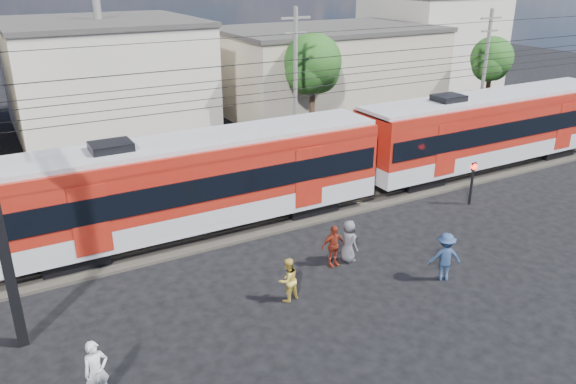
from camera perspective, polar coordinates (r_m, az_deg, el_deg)
name	(u,v)px	position (r m, az deg, el deg)	size (l,w,h in m)	color
ground	(364,309)	(19.05, 7.76, -11.68)	(120.00, 120.00, 0.00)	black
track_bed	(257,219)	(25.01, -3.20, -2.74)	(70.00, 3.40, 0.12)	#2D2823
rail_near	(264,223)	(24.34, -2.42, -3.13)	(70.00, 0.12, 0.12)	#59544C
rail_far	(249,210)	(25.57, -3.95, -1.88)	(70.00, 0.12, 0.12)	#59544C
commuter_train	(201,179)	(23.22, -8.83, 1.29)	(50.30, 3.08, 4.17)	black
catenary	(26,135)	(21.19, -25.06, 5.24)	(70.00, 9.30, 7.52)	black
building_midwest	(105,75)	(40.82, -18.09, 11.25)	(12.24, 12.24, 7.30)	beige
building_mideast	(327,69)	(44.21, 3.97, 12.34)	(16.32, 10.20, 6.30)	tan
building_east	(430,40)	(55.79, 14.21, 14.78)	(10.20, 10.20, 8.30)	beige
utility_pole_mid	(295,80)	(32.28, 0.75, 11.31)	(1.80, 0.24, 8.50)	slate
utility_pole_east	(485,67)	(40.40, 19.38, 11.89)	(1.80, 0.24, 8.00)	slate
tree_near	(315,65)	(36.49, 2.71, 12.73)	(3.82, 3.64, 6.72)	#382619
tree_far	(492,60)	(45.57, 20.05, 12.46)	(3.36, 3.12, 5.76)	#382619
pedestrian_a	(96,371)	(15.82, -18.90, -16.85)	(0.64, 0.42, 1.75)	silver
pedestrian_b	(288,280)	(18.94, -0.01, -8.91)	(0.75, 0.59, 1.55)	gold
pedestrian_c	(445,257)	(20.82, 15.66, -6.35)	(1.17, 0.67, 1.81)	navy
pedestrian_d	(333,246)	(21.05, 4.62, -5.48)	(0.96, 0.40, 1.64)	maroon
pedestrian_e	(349,241)	(21.40, 6.19, -4.99)	(0.82, 0.53, 1.67)	#545459
car_silver	(495,124)	(40.54, 20.32, 6.49)	(1.48, 3.67, 1.25)	#A9ACB0
car_white	(563,112)	(45.85, 26.18, 7.29)	(1.36, 3.89, 1.28)	white
crossing_signal	(473,176)	(27.49, 18.26, 1.58)	(0.30, 0.30, 2.08)	black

